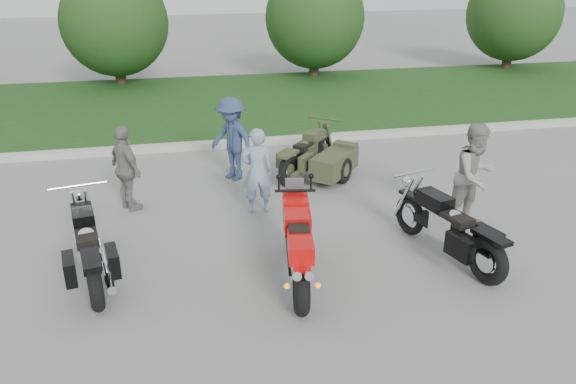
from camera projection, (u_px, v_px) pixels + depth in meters
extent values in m
plane|color=gray|center=(276.00, 272.00, 8.22)|extent=(80.00, 80.00, 0.00)
cube|color=#B7B4AC|center=(230.00, 144.00, 13.61)|extent=(60.00, 0.30, 0.15)
cube|color=#2B561D|center=(215.00, 103.00, 17.35)|extent=(60.00, 8.00, 0.14)
cylinder|color=#3F2B1C|center=(120.00, 70.00, 19.60)|extent=(0.36, 0.36, 1.20)
sphere|color=#213E16|center=(114.00, 22.00, 18.98)|extent=(3.60, 3.60, 3.60)
cylinder|color=#3F2B1C|center=(314.00, 63.00, 20.92)|extent=(0.36, 0.36, 1.20)
sphere|color=#213E16|center=(315.00, 18.00, 20.30)|extent=(3.60, 3.60, 3.60)
cylinder|color=#3F2B1C|center=(508.00, 56.00, 22.43)|extent=(0.36, 0.36, 1.20)
sphere|color=#213E16|center=(514.00, 14.00, 21.81)|extent=(3.60, 3.60, 3.60)
torus|color=black|center=(301.00, 291.00, 7.16)|extent=(0.31, 0.69, 0.66)
torus|color=black|center=(295.00, 236.00, 8.59)|extent=(0.23, 0.66, 0.64)
cube|color=black|center=(298.00, 246.00, 7.73)|extent=(0.45, 1.00, 0.38)
cube|color=red|center=(297.00, 219.00, 7.84)|extent=(0.45, 0.64, 0.28)
cube|color=red|center=(300.00, 247.00, 7.19)|extent=(0.41, 0.63, 0.24)
cube|color=black|center=(299.00, 229.00, 7.47)|extent=(0.34, 0.41, 0.11)
cube|color=red|center=(295.00, 210.00, 8.22)|extent=(0.43, 0.48, 0.43)
cylinder|color=silver|center=(296.00, 271.00, 6.97)|extent=(0.20, 0.51, 0.23)
cylinder|color=silver|center=(308.00, 271.00, 6.98)|extent=(0.20, 0.51, 0.23)
torus|color=black|center=(95.00, 285.00, 7.24)|extent=(0.31, 0.74, 0.71)
torus|color=black|center=(85.00, 231.00, 8.72)|extent=(0.25, 0.68, 0.67)
cube|color=black|center=(88.00, 250.00, 7.94)|extent=(0.47, 1.28, 0.15)
cube|color=silver|center=(88.00, 244.00, 7.91)|extent=(0.40, 0.52, 0.37)
cube|color=black|center=(83.00, 217.00, 8.06)|extent=(0.40, 0.62, 0.23)
cube|color=black|center=(87.00, 237.00, 7.70)|extent=(0.39, 0.57, 0.13)
cube|color=black|center=(91.00, 260.00, 7.09)|extent=(0.34, 0.61, 0.06)
cylinder|color=silver|center=(106.00, 268.00, 7.75)|extent=(0.32, 1.15, 0.11)
torus|color=black|center=(488.00, 261.00, 7.82)|extent=(0.36, 0.73, 0.71)
torus|color=black|center=(410.00, 215.00, 9.24)|extent=(0.29, 0.68, 0.67)
cube|color=black|center=(446.00, 231.00, 8.49)|extent=(0.55, 1.27, 0.15)
cube|color=silver|center=(447.00, 226.00, 8.46)|extent=(0.42, 0.54, 0.37)
cube|color=black|center=(435.00, 201.00, 8.61)|extent=(0.43, 0.63, 0.23)
cube|color=black|center=(455.00, 218.00, 8.26)|extent=(0.42, 0.58, 0.13)
cube|color=black|center=(491.00, 237.00, 7.67)|extent=(0.37, 0.61, 0.06)
cylinder|color=silver|center=(472.00, 247.00, 8.33)|extent=(0.40, 1.14, 0.10)
torus|color=black|center=(288.00, 171.00, 11.18)|extent=(0.56, 0.60, 0.66)
torus|color=black|center=(324.00, 149.00, 12.47)|extent=(0.50, 0.54, 0.62)
cube|color=black|center=(307.00, 155.00, 11.79)|extent=(0.93, 1.01, 0.14)
cube|color=#394025|center=(307.00, 152.00, 11.76)|extent=(0.51, 0.52, 0.34)
cube|color=#394025|center=(314.00, 136.00, 11.89)|extent=(0.56, 0.58, 0.21)
cube|color=black|center=(304.00, 146.00, 11.57)|extent=(0.52, 0.54, 0.12)
cube|color=#394025|center=(288.00, 154.00, 11.04)|extent=(0.51, 0.54, 0.06)
cylinder|color=#394025|center=(307.00, 168.00, 11.49)|extent=(0.78, 0.86, 0.10)
cube|color=#394025|center=(334.00, 163.00, 11.41)|extent=(1.23, 1.30, 0.44)
torus|color=black|center=(345.00, 171.00, 11.35)|extent=(0.45, 0.48, 0.54)
imported|color=#8294B1|center=(257.00, 171.00, 9.87)|extent=(0.57, 0.38, 1.57)
imported|color=gray|center=(475.00, 176.00, 9.34)|extent=(1.03, 0.90, 1.80)
imported|color=navy|center=(232.00, 139.00, 11.36)|extent=(1.18, 1.27, 1.71)
imported|color=gray|center=(126.00, 169.00, 9.97)|extent=(0.81, 0.99, 1.58)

